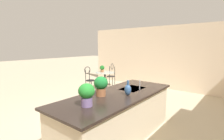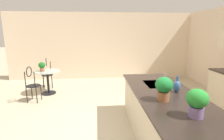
{
  "view_description": "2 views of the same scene",
  "coord_description": "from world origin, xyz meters",
  "px_view_note": "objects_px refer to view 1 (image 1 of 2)",
  "views": [
    {
      "loc": [
        2.9,
        2.78,
        1.86
      ],
      "look_at": [
        -1.53,
        -0.75,
        1.04
      ],
      "focal_mm": 27.19,
      "sensor_mm": 36.0,
      "label": 1
    },
    {
      "loc": [
        3.04,
        -0.32,
        1.96
      ],
      "look_at": [
        -1.53,
        0.08,
        0.94
      ],
      "focal_mm": 28.1,
      "sensor_mm": 36.0,
      "label": 2
    }
  ],
  "objects_px": {
    "chair_near_window": "(89,78)",
    "potted_plant_on_table": "(102,68)",
    "bistro_table": "(105,79)",
    "chair_by_island": "(111,74)",
    "potted_plant_counter_far": "(87,93)",
    "potted_plant_counter_near": "(101,85)",
    "vase_on_counter": "(128,90)"
  },
  "relations": [
    {
      "from": "chair_near_window",
      "to": "potted_plant_on_table",
      "type": "relative_size",
      "value": 3.64
    },
    {
      "from": "bistro_table",
      "to": "chair_near_window",
      "type": "xyz_separation_m",
      "value": [
        0.68,
        -0.24,
        0.13
      ]
    },
    {
      "from": "bistro_table",
      "to": "chair_by_island",
      "type": "relative_size",
      "value": 0.77
    },
    {
      "from": "chair_near_window",
      "to": "potted_plant_on_table",
      "type": "distance_m",
      "value": 0.74
    },
    {
      "from": "potted_plant_counter_far",
      "to": "potted_plant_counter_near",
      "type": "bearing_deg",
      "value": -159.88
    },
    {
      "from": "chair_near_window",
      "to": "potted_plant_counter_far",
      "type": "height_order",
      "value": "potted_plant_counter_far"
    },
    {
      "from": "chair_near_window",
      "to": "vase_on_counter",
      "type": "distance_m",
      "value": 3.8
    },
    {
      "from": "chair_near_window",
      "to": "potted_plant_counter_far",
      "type": "bearing_deg",
      "value": 45.69
    },
    {
      "from": "bistro_table",
      "to": "potted_plant_counter_far",
      "type": "distance_m",
      "value": 4.59
    },
    {
      "from": "chair_near_window",
      "to": "potted_plant_on_table",
      "type": "height_order",
      "value": "chair_near_window"
    },
    {
      "from": "potted_plant_counter_near",
      "to": "chair_near_window",
      "type": "bearing_deg",
      "value": -130.37
    },
    {
      "from": "chair_near_window",
      "to": "chair_by_island",
      "type": "xyz_separation_m",
      "value": [
        -1.36,
        0.04,
        0.0
      ]
    },
    {
      "from": "vase_on_counter",
      "to": "potted_plant_on_table",
      "type": "bearing_deg",
      "value": -131.19
    },
    {
      "from": "vase_on_counter",
      "to": "chair_by_island",
      "type": "bearing_deg",
      "value": -137.27
    },
    {
      "from": "bistro_table",
      "to": "potted_plant_on_table",
      "type": "relative_size",
      "value": 2.79
    },
    {
      "from": "potted_plant_on_table",
      "to": "chair_by_island",
      "type": "bearing_deg",
      "value": -175.02
    },
    {
      "from": "bistro_table",
      "to": "potted_plant_counter_near",
      "type": "relative_size",
      "value": 2.17
    },
    {
      "from": "chair_by_island",
      "to": "chair_near_window",
      "type": "bearing_deg",
      "value": -1.82
    },
    {
      "from": "chair_near_window",
      "to": "potted_plant_counter_near",
      "type": "bearing_deg",
      "value": 49.63
    },
    {
      "from": "bistro_table",
      "to": "potted_plant_counter_near",
      "type": "bearing_deg",
      "value": 39.92
    },
    {
      "from": "potted_plant_counter_near",
      "to": "vase_on_counter",
      "type": "distance_m",
      "value": 0.52
    },
    {
      "from": "bistro_table",
      "to": "potted_plant_on_table",
      "type": "bearing_deg",
      "value": -81.61
    },
    {
      "from": "chair_by_island",
      "to": "potted_plant_counter_near",
      "type": "relative_size",
      "value": 2.82
    },
    {
      "from": "potted_plant_counter_far",
      "to": "chair_by_island",
      "type": "bearing_deg",
      "value": -145.4
    },
    {
      "from": "chair_by_island",
      "to": "vase_on_counter",
      "type": "relative_size",
      "value": 3.62
    },
    {
      "from": "bistro_table",
      "to": "potted_plant_on_table",
      "type": "xyz_separation_m",
      "value": [
        0.02,
        -0.14,
        0.46
      ]
    },
    {
      "from": "potted_plant_on_table",
      "to": "vase_on_counter",
      "type": "distance_m",
      "value": 4.08
    },
    {
      "from": "potted_plant_on_table",
      "to": "potted_plant_counter_near",
      "type": "height_order",
      "value": "potted_plant_counter_near"
    },
    {
      "from": "potted_plant_counter_near",
      "to": "vase_on_counter",
      "type": "bearing_deg",
      "value": 133.16
    },
    {
      "from": "potted_plant_on_table",
      "to": "vase_on_counter",
      "type": "bearing_deg",
      "value": 48.81
    },
    {
      "from": "potted_plant_counter_near",
      "to": "potted_plant_counter_far",
      "type": "distance_m",
      "value": 0.59
    },
    {
      "from": "chair_by_island",
      "to": "potted_plant_on_table",
      "type": "distance_m",
      "value": 0.78
    }
  ]
}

